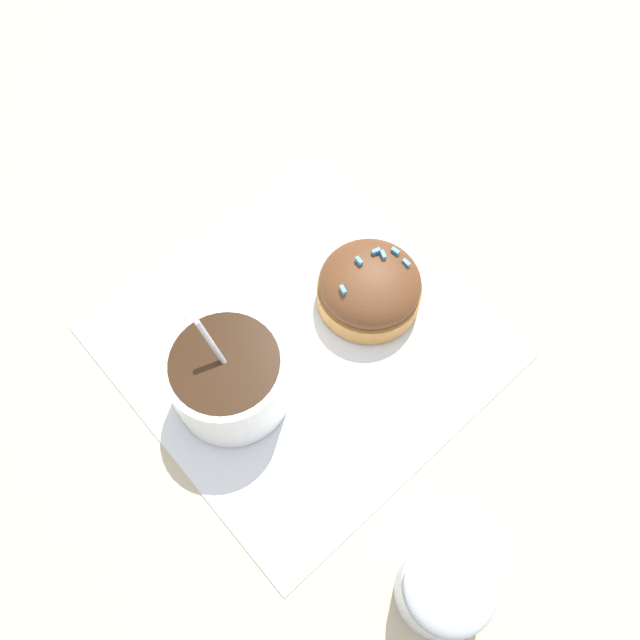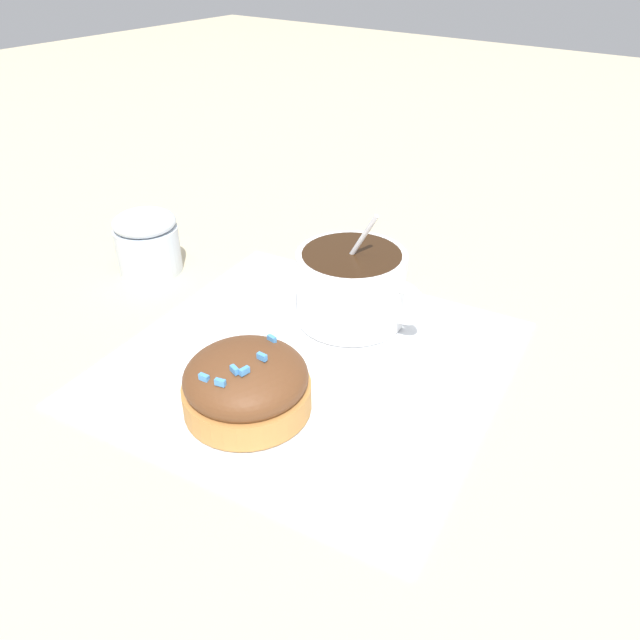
% 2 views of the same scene
% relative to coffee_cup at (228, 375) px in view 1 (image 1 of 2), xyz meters
% --- Properties ---
extents(ground_plane, '(3.00, 3.00, 0.00)m').
position_rel_coffee_cup_xyz_m(ground_plane, '(-0.07, -0.01, -0.04)').
color(ground_plane, '#C6B793').
extents(paper_napkin, '(0.31, 0.32, 0.00)m').
position_rel_coffee_cup_xyz_m(paper_napkin, '(-0.07, -0.01, -0.03)').
color(paper_napkin, white).
rests_on(paper_napkin, ground_plane).
extents(coffee_cup, '(0.09, 0.12, 0.10)m').
position_rel_coffee_cup_xyz_m(coffee_cup, '(0.00, 0.00, 0.00)').
color(coffee_cup, white).
rests_on(coffee_cup, paper_napkin).
extents(frosted_pastry, '(0.09, 0.09, 0.05)m').
position_rel_coffee_cup_xyz_m(frosted_pastry, '(-0.14, -0.01, -0.01)').
color(frosted_pastry, '#C18442').
rests_on(frosted_pastry, paper_napkin).
extents(sugar_bowl, '(0.06, 0.06, 0.06)m').
position_rel_coffee_cup_xyz_m(sugar_bowl, '(-0.04, 0.21, -0.00)').
color(sugar_bowl, silver).
rests_on(sugar_bowl, ground_plane).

